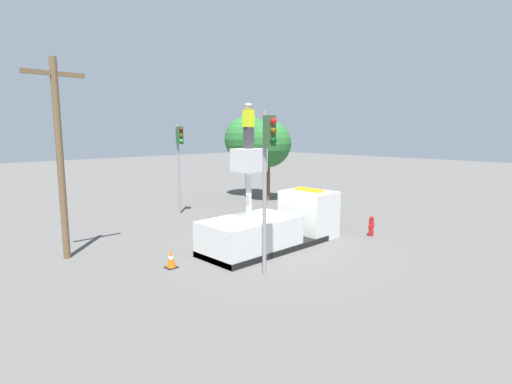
{
  "coord_description": "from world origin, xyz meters",
  "views": [
    {
      "loc": [
        -11.69,
        -11.48,
        4.93
      ],
      "look_at": [
        -1.59,
        -1.06,
        2.71
      ],
      "focal_mm": 28.0,
      "sensor_mm": 36.0,
      "label": 1
    }
  ],
  "objects": [
    {
      "name": "worker",
      "position": [
        -0.97,
        0.0,
        5.12
      ],
      "size": [
        0.4,
        0.26,
        1.75
      ],
      "color": "#38383D",
      "rests_on": "bucket_truck"
    },
    {
      "name": "fire_hydrant",
      "position": [
        5.04,
        -2.07,
        0.48
      ],
      "size": [
        0.47,
        0.23,
        0.97
      ],
      "color": "red",
      "rests_on": "ground"
    },
    {
      "name": "traffic_light_pole",
      "position": [
        -2.22,
        -2.26,
        3.94
      ],
      "size": [
        0.34,
        0.57,
        5.58
      ],
      "color": "gray",
      "rests_on": "ground"
    },
    {
      "name": "traffic_cone_rear",
      "position": [
        -4.21,
        0.67,
        0.33
      ],
      "size": [
        0.41,
        0.41,
        0.7
      ],
      "color": "black",
      "rests_on": "ground"
    },
    {
      "name": "ground_plane",
      "position": [
        0.0,
        0.0,
        0.0
      ],
      "size": [
        120.0,
        120.0,
        0.0
      ],
      "primitive_type": "plane",
      "color": "#565451"
    },
    {
      "name": "tree_left_bg",
      "position": [
        8.98,
        10.74,
        4.29
      ],
      "size": [
        3.52,
        3.52,
        6.08
      ],
      "color": "brown",
      "rests_on": "ground"
    },
    {
      "name": "tree_right_bg",
      "position": [
        8.59,
        8.26,
        4.03
      ],
      "size": [
        3.34,
        3.34,
        5.72
      ],
      "color": "brown",
      "rests_on": "ground"
    },
    {
      "name": "traffic_light_across",
      "position": [
        1.39,
        8.48,
        3.77
      ],
      "size": [
        0.34,
        0.57,
        5.33
      ],
      "color": "gray",
      "rests_on": "ground"
    },
    {
      "name": "bucket_truck",
      "position": [
        0.5,
        0.0,
        0.89
      ],
      "size": [
        6.7,
        2.37,
        4.25
      ],
      "color": "black",
      "rests_on": "ground"
    },
    {
      "name": "utility_pole",
      "position": [
        -6.52,
        4.51,
        4.13
      ],
      "size": [
        2.2,
        0.26,
        7.62
      ],
      "color": "brown",
      "rests_on": "ground"
    }
  ]
}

